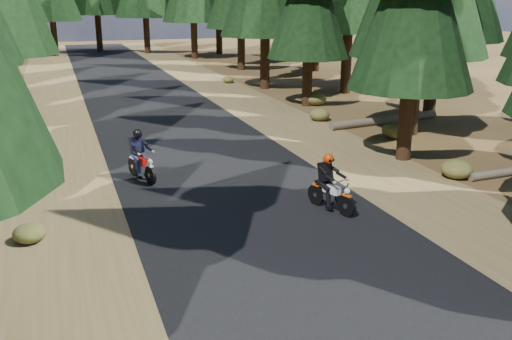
{
  "coord_description": "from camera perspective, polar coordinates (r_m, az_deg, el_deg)",
  "views": [
    {
      "loc": [
        -4.24,
        -10.58,
        5.01
      ],
      "look_at": [
        0.0,
        1.5,
        1.1
      ],
      "focal_mm": 40.0,
      "sensor_mm": 36.0,
      "label": 1
    }
  ],
  "objects": [
    {
      "name": "rider_follow",
      "position": [
        16.38,
        -11.39,
        0.62
      ],
      "size": [
        0.97,
        1.7,
        1.45
      ],
      "rotation": [
        0.0,
        0.0,
        3.46
      ],
      "color": "#9F0C0A",
      "rests_on": "road"
    },
    {
      "name": "log_near",
      "position": [
        24.03,
        12.79,
        4.91
      ],
      "size": [
        5.34,
        1.11,
        0.32
      ],
      "primitive_type": "cylinder",
      "rotation": [
        0.0,
        1.57,
        0.15
      ],
      "color": "#4C4233",
      "rests_on": "ground"
    },
    {
      "name": "shoulder_l",
      "position": [
        16.37,
        -19.64,
        -1.86
      ],
      "size": [
        3.2,
        100.0,
        0.01
      ],
      "primitive_type": "cube",
      "color": "brown",
      "rests_on": "ground"
    },
    {
      "name": "shoulder_r",
      "position": [
        18.6,
        9.85,
        1.11
      ],
      "size": [
        3.2,
        100.0,
        0.01
      ],
      "primitive_type": "cube",
      "color": "brown",
      "rests_on": "ground"
    },
    {
      "name": "road",
      "position": [
        16.9,
        -3.93,
        -0.28
      ],
      "size": [
        6.0,
        100.0,
        0.01
      ],
      "primitive_type": "cube",
      "color": "black",
      "rests_on": "ground"
    },
    {
      "name": "ground",
      "position": [
        12.45,
        2.3,
        -6.76
      ],
      "size": [
        120.0,
        120.0,
        0.0
      ],
      "primitive_type": "plane",
      "color": "#452E18",
      "rests_on": "ground"
    },
    {
      "name": "understory_shrubs",
      "position": [
        19.11,
        -2.22,
        2.62
      ],
      "size": [
        15.22,
        31.93,
        0.63
      ],
      "color": "#474C1E",
      "rests_on": "ground"
    },
    {
      "name": "rider_lead",
      "position": [
        13.89,
        7.53,
        -2.23
      ],
      "size": [
        0.95,
        1.64,
        1.4
      ],
      "rotation": [
        0.0,
        0.0,
        3.47
      ],
      "color": "silver",
      "rests_on": "road"
    }
  ]
}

